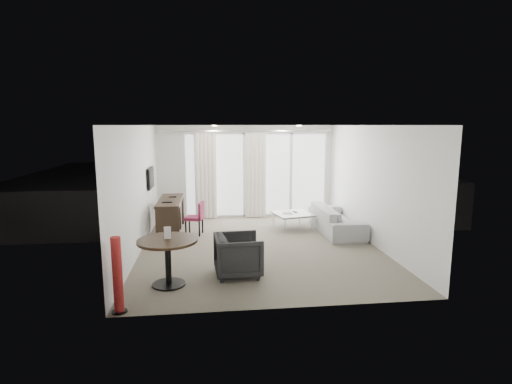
{
  "coord_description": "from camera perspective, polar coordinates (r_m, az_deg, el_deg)",
  "views": [
    {
      "loc": [
        -1.06,
        -8.3,
        2.59
      ],
      "look_at": [
        0.0,
        0.6,
        1.1
      ],
      "focal_mm": 28.0,
      "sensor_mm": 36.0,
      "label": 1
    }
  ],
  "objects": [
    {
      "name": "red_lamp",
      "position": [
        5.96,
        -19.18,
        -11.16
      ],
      "size": [
        0.27,
        0.27,
        1.09
      ],
      "primitive_type": "cylinder",
      "rotation": [
        0.0,
        0.0,
        -0.25
      ],
      "color": "maroon",
      "rests_on": "floor"
    },
    {
      "name": "window_frame",
      "position": [
        11.44,
        0.09,
        2.46
      ],
      "size": [
        4.1,
        0.06,
        2.44
      ],
      "primitive_type": null,
      "color": "white",
      "rests_on": "ground"
    },
    {
      "name": "magazine",
      "position": [
        10.21,
        4.49,
        -3.2
      ],
      "size": [
        0.26,
        0.32,
        0.02
      ],
      "primitive_type": null,
      "rotation": [
        0.0,
        0.0,
        -0.14
      ],
      "color": "gray",
      "rests_on": "coffee_table"
    },
    {
      "name": "curtain_track",
      "position": [
        11.17,
        -1.36,
        8.72
      ],
      "size": [
        4.8,
        0.04,
        0.04
      ],
      "primitive_type": null,
      "color": "#B2B2B7",
      "rests_on": "ceiling"
    },
    {
      "name": "rattan_table",
      "position": [
        13.32,
        3.07,
        -0.73
      ],
      "size": [
        0.6,
        0.6,
        0.48
      ],
      "primitive_type": null,
      "rotation": [
        0.0,
        0.0,
        -0.31
      ],
      "color": "brown",
      "rests_on": "terrace_slab"
    },
    {
      "name": "terrace_slab",
      "position": [
        13.14,
        -0.71,
        -2.19
      ],
      "size": [
        5.6,
        3.0,
        0.12
      ],
      "primitive_type": "cube",
      "color": "#4D4D50",
      "rests_on": "ground"
    },
    {
      "name": "window_panel",
      "position": [
        11.45,
        0.08,
        2.47
      ],
      "size": [
        4.0,
        0.02,
        2.38
      ],
      "primitive_type": null,
      "color": "white",
      "rests_on": "ground"
    },
    {
      "name": "remote",
      "position": [
        10.31,
        5.6,
        -3.09
      ],
      "size": [
        0.1,
        0.19,
        0.02
      ],
      "primitive_type": null,
      "rotation": [
        0.0,
        0.0,
        0.25
      ],
      "color": "black",
      "rests_on": "coffee_table"
    },
    {
      "name": "desk",
      "position": [
        9.97,
        -12.07,
        -3.4
      ],
      "size": [
        0.55,
        1.75,
        0.82
      ],
      "primitive_type": null,
      "color": "black",
      "rests_on": "floor"
    },
    {
      "name": "rattan_chair_a",
      "position": [
        13.42,
        1.53,
        0.1
      ],
      "size": [
        0.61,
        0.61,
        0.82
      ],
      "primitive_type": null,
      "rotation": [
        0.0,
        0.0,
        0.09
      ],
      "color": "brown",
      "rests_on": "terrace_slab"
    },
    {
      "name": "sofa",
      "position": [
        10.04,
        11.34,
        -3.82
      ],
      "size": [
        0.85,
        2.19,
        0.64
      ],
      "primitive_type": "imported",
      "rotation": [
        0.0,
        0.0,
        1.57
      ],
      "color": "#9E9E9E",
      "rests_on": "floor"
    },
    {
      "name": "curtain_right",
      "position": [
        11.28,
        -0.07,
        2.37
      ],
      "size": [
        0.6,
        0.2,
        2.38
      ],
      "primitive_type": null,
      "color": "white",
      "rests_on": "ground"
    },
    {
      "name": "tub_armchair",
      "position": [
        7.05,
        -2.55,
        -8.99
      ],
      "size": [
        0.85,
        0.83,
        0.73
      ],
      "primitive_type": "imported",
      "rotation": [
        0.0,
        0.0,
        1.63
      ],
      "color": "black",
      "rests_on": "floor"
    },
    {
      "name": "wall_front",
      "position": [
        5.56,
        4.41,
        -4.03
      ],
      "size": [
        5.0,
        0.0,
        2.6
      ],
      "primitive_type": "cube",
      "color": "silver",
      "rests_on": "ground"
    },
    {
      "name": "round_table",
      "position": [
        6.76,
        -12.44,
        -9.8
      ],
      "size": [
        1.22,
        1.22,
        0.78
      ],
      "primitive_type": null,
      "rotation": [
        0.0,
        0.0,
        0.31
      ],
      "color": "black",
      "rests_on": "floor"
    },
    {
      "name": "wall_right",
      "position": [
        9.12,
        16.26,
        0.93
      ],
      "size": [
        0.0,
        6.0,
        2.6
      ],
      "primitive_type": "cube",
      "color": "silver",
      "rests_on": "ground"
    },
    {
      "name": "downlight_a",
      "position": [
        9.9,
        -5.95,
        9.39
      ],
      "size": [
        0.12,
        0.12,
        0.02
      ],
      "primitive_type": "cylinder",
      "color": "#FFE0B2",
      "rests_on": "ceiling"
    },
    {
      "name": "rattan_chair_b",
      "position": [
        13.42,
        7.95,
        -0.01
      ],
      "size": [
        0.56,
        0.56,
        0.81
      ],
      "primitive_type": null,
      "rotation": [
        0.0,
        0.0,
        0.01
      ],
      "color": "brown",
      "rests_on": "terrace_slab"
    },
    {
      "name": "ceiling",
      "position": [
        8.37,
        0.49,
        9.51
      ],
      "size": [
        5.0,
        6.0,
        0.0
      ],
      "primitive_type": "cube",
      "color": "white",
      "rests_on": "ground"
    },
    {
      "name": "downlight_b",
      "position": [
        10.15,
        6.15,
        9.39
      ],
      "size": [
        0.12,
        0.12,
        0.02
      ],
      "primitive_type": "cylinder",
      "color": "#FFE0B2",
      "rests_on": "ceiling"
    },
    {
      "name": "menu_card",
      "position": [
        6.7,
        -12.49,
        -7.01
      ],
      "size": [
        0.11,
        0.02,
        0.2
      ],
      "primitive_type": null,
      "rotation": [
        0.0,
        0.0,
        -0.0
      ],
      "color": "white",
      "rests_on": "round_table"
    },
    {
      "name": "curtain_left",
      "position": [
        11.21,
        -7.21,
        2.25
      ],
      "size": [
        0.6,
        0.2,
        2.38
      ],
      "primitive_type": null,
      "color": "white",
      "rests_on": "ground"
    },
    {
      "name": "desk_chair",
      "position": [
        9.7,
        -8.83,
        -3.74
      ],
      "size": [
        0.51,
        0.49,
        0.8
      ],
      "primitive_type": null,
      "rotation": [
        0.0,
        0.0,
        -0.22
      ],
      "color": "maroon",
      "rests_on": "floor"
    },
    {
      "name": "floor",
      "position": [
        8.76,
        0.47,
        -7.76
      ],
      "size": [
        5.0,
        6.0,
        0.0
      ],
      "primitive_type": "cube",
      "color": "#655E4F",
      "rests_on": "ground"
    },
    {
      "name": "tv",
      "position": [
        9.93,
        -14.82,
        1.95
      ],
      "size": [
        0.05,
        0.8,
        0.5
      ],
      "primitive_type": null,
      "color": "black",
      "rests_on": "wall_left"
    },
    {
      "name": "wall_left",
      "position": [
        8.52,
        -16.44,
        0.34
      ],
      "size": [
        0.0,
        6.0,
        2.6
      ],
      "primitive_type": "cube",
      "color": "silver",
      "rests_on": "ground"
    },
    {
      "name": "coffee_table",
      "position": [
        10.23,
        5.23,
        -4.11
      ],
      "size": [
        1.06,
        1.06,
        0.4
      ],
      "primitive_type": null,
      "rotation": [
        0.0,
        0.0,
        0.21
      ],
      "color": "gray",
      "rests_on": "floor"
    },
    {
      "name": "balustrade",
      "position": [
        14.47,
        -1.33,
        1.14
      ],
      "size": [
        5.5,
        0.06,
        1.05
      ],
      "primitive_type": null,
      "color": "#B2B2B7",
      "rests_on": "terrace_slab"
    }
  ]
}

